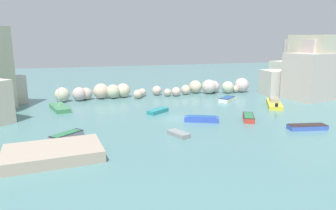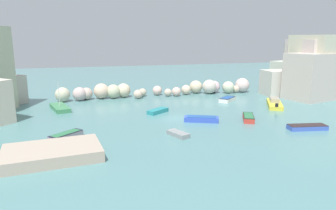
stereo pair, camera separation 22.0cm
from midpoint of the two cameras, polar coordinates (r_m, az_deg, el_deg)
The scene contains 13 objects.
cove_water at distance 41.08m, azimuth 1.73°, elevation -2.52°, with size 160.00×160.00×0.00m, color slate.
cliff_headland_right at distance 63.66m, azimuth 24.81°, elevation 5.87°, with size 16.66×17.24×11.03m.
rock_breakwater at distance 56.86m, azimuth -1.21°, elevation 2.88°, with size 36.28×4.38×2.78m.
stone_dock at distance 29.52m, azimuth -20.40°, elevation -8.30°, with size 8.34×5.36×1.03m, color tan.
moored_boat_0 at distance 34.51m, azimuth -18.18°, elevation -5.44°, with size 3.62×3.35×0.69m.
moored_boat_1 at distance 39.82m, azimuth 6.35°, elevation -2.58°, with size 4.59×3.15×0.68m.
moored_boat_2 at distance 41.53m, azimuth 14.80°, elevation -2.26°, with size 2.88×3.99×0.68m.
moored_boat_3 at distance 48.76m, azimuth -19.24°, elevation -0.46°, with size 3.36×6.01×4.21m.
moored_boat_4 at distance 51.38m, azimuth 19.21°, elevation 0.31°, with size 5.20×7.00×1.22m.
moored_boat_5 at distance 39.73m, azimuth 24.50°, elevation -3.75°, with size 4.66×2.19×0.57m.
moored_boat_6 at distance 53.10m, azimuth 11.05°, elevation 1.06°, with size 3.78×3.55×0.69m.
moored_boat_7 at distance 44.05m, azimuth -1.75°, elevation -1.12°, with size 3.51×3.04×0.56m.
moored_boat_8 at distance 33.82m, azimuth 2.06°, elevation -5.38°, with size 2.09×2.95×0.49m.
Camera 2 is at (-12.12, -37.81, 10.52)m, focal length 32.96 mm.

